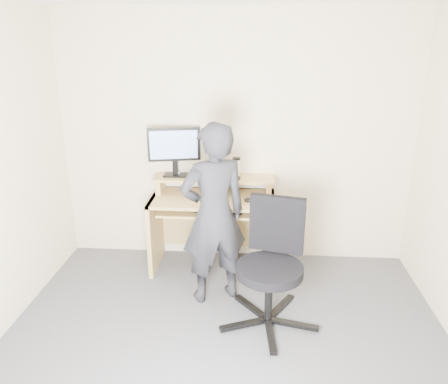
# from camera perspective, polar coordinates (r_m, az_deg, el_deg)

# --- Properties ---
(ground) EXTENTS (3.50, 3.50, 0.00)m
(ground) POSITION_cam_1_polar(r_m,az_deg,el_deg) (3.34, -0.24, -21.92)
(ground) COLOR #55555A
(ground) RESTS_ON ground
(back_wall) EXTENTS (3.50, 0.02, 2.50)m
(back_wall) POSITION_cam_1_polar(r_m,az_deg,el_deg) (4.36, 1.48, 6.79)
(back_wall) COLOR beige
(back_wall) RESTS_ON ground
(desk) EXTENTS (1.20, 0.60, 0.91)m
(desk) POSITION_cam_1_polar(r_m,az_deg,el_deg) (4.37, -1.35, -2.83)
(desk) COLOR tan
(desk) RESTS_ON ground
(monitor) EXTENTS (0.51, 0.15, 0.49)m
(monitor) POSITION_cam_1_polar(r_m,az_deg,el_deg) (4.29, -6.53, 5.80)
(monitor) COLOR black
(monitor) RESTS_ON desk
(external_drive) EXTENTS (0.11, 0.15, 0.20)m
(external_drive) POSITION_cam_1_polar(r_m,az_deg,el_deg) (4.33, -1.03, 3.41)
(external_drive) COLOR black
(external_drive) RESTS_ON desk
(travel_mug) EXTENTS (0.09, 0.09, 0.17)m
(travel_mug) POSITION_cam_1_polar(r_m,az_deg,el_deg) (4.30, 1.62, 3.13)
(travel_mug) COLOR silver
(travel_mug) RESTS_ON desk
(smartphone) EXTENTS (0.07, 0.13, 0.01)m
(smartphone) POSITION_cam_1_polar(r_m,az_deg,el_deg) (4.28, 1.68, 1.90)
(smartphone) COLOR black
(smartphone) RESTS_ON desk
(charger) EXTENTS (0.06, 0.05, 0.03)m
(charger) POSITION_cam_1_polar(r_m,az_deg,el_deg) (4.25, -3.40, 1.92)
(charger) COLOR black
(charger) RESTS_ON desk
(headphones) EXTENTS (0.18, 0.18, 0.06)m
(headphones) POSITION_cam_1_polar(r_m,az_deg,el_deg) (4.39, -5.04, 2.33)
(headphones) COLOR silver
(headphones) RESTS_ON desk
(keyboard) EXTENTS (0.47, 0.21, 0.03)m
(keyboard) POSITION_cam_1_polar(r_m,az_deg,el_deg) (4.17, -0.66, -2.23)
(keyboard) COLOR black
(keyboard) RESTS_ON desk
(mouse) EXTENTS (0.10, 0.07, 0.04)m
(mouse) POSITION_cam_1_polar(r_m,az_deg,el_deg) (4.11, 3.29, -1.05)
(mouse) COLOR black
(mouse) RESTS_ON desk
(office_chair) EXTENTS (0.80, 0.78, 1.00)m
(office_chair) POSITION_cam_1_polar(r_m,az_deg,el_deg) (3.52, 6.28, -8.77)
(office_chair) COLOR black
(office_chair) RESTS_ON ground
(person) EXTENTS (0.69, 0.59, 1.59)m
(person) POSITION_cam_1_polar(r_m,az_deg,el_deg) (3.69, -1.35, -3.01)
(person) COLOR black
(person) RESTS_ON ground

